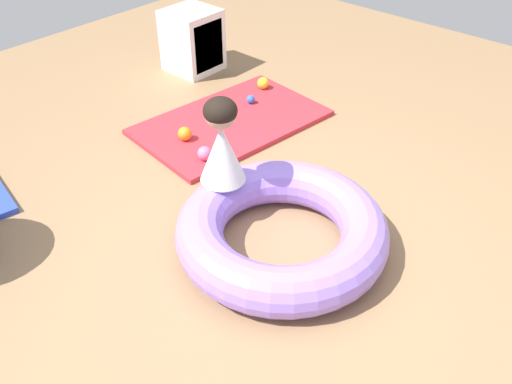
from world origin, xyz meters
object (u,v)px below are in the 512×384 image
(play_ball_pink, at_px, (205,153))
(play_ball_orange, at_px, (185,134))
(play_ball_blue, at_px, (251,99))
(storage_cube, at_px, (194,41))
(inflatable_cushion, at_px, (282,230))
(child_in_white, at_px, (222,142))
(play_ball_yellow, at_px, (263,83))

(play_ball_pink, distance_m, play_ball_orange, 0.32)
(play_ball_blue, relative_size, storage_cube, 0.13)
(inflatable_cushion, xyz_separation_m, child_in_white, (0.01, 0.47, 0.40))
(inflatable_cushion, xyz_separation_m, play_ball_yellow, (1.43, 1.39, -0.05))
(inflatable_cushion, height_order, play_ball_blue, inflatable_cushion)
(child_in_white, relative_size, play_ball_orange, 5.13)
(inflatable_cushion, distance_m, play_ball_pink, 1.02)
(inflatable_cushion, distance_m, storage_cube, 2.58)
(play_ball_pink, bearing_deg, inflatable_cushion, -108.05)
(play_ball_orange, bearing_deg, play_ball_pink, -106.06)
(inflatable_cushion, bearing_deg, child_in_white, 89.08)
(child_in_white, bearing_deg, play_ball_blue, -77.64)
(child_in_white, xyz_separation_m, play_ball_orange, (0.39, 0.80, -0.45))
(child_in_white, xyz_separation_m, play_ball_pink, (0.31, 0.49, -0.45))
(storage_cube, bearing_deg, play_ball_orange, -136.94)
(storage_cube, bearing_deg, play_ball_yellow, -85.76)
(child_in_white, height_order, storage_cube, child_in_white)
(child_in_white, height_order, play_ball_pink, child_in_white)
(child_in_white, height_order, play_ball_orange, child_in_white)
(inflatable_cushion, relative_size, play_ball_orange, 11.59)
(play_ball_pink, bearing_deg, play_ball_yellow, 20.62)
(play_ball_blue, bearing_deg, play_ball_orange, -178.67)
(inflatable_cushion, distance_m, play_ball_blue, 1.74)
(play_ball_pink, relative_size, play_ball_blue, 1.48)
(child_in_white, relative_size, play_ball_pink, 5.23)
(play_ball_yellow, xyz_separation_m, storage_cube, (-0.06, 0.79, 0.19))
(child_in_white, distance_m, play_ball_blue, 1.49)
(play_ball_orange, height_order, storage_cube, storage_cube)
(play_ball_orange, bearing_deg, inflatable_cushion, -107.58)
(inflatable_cushion, height_order, play_ball_pink, inflatable_cushion)
(play_ball_yellow, relative_size, play_ball_blue, 1.44)
(play_ball_yellow, height_order, storage_cube, storage_cube)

